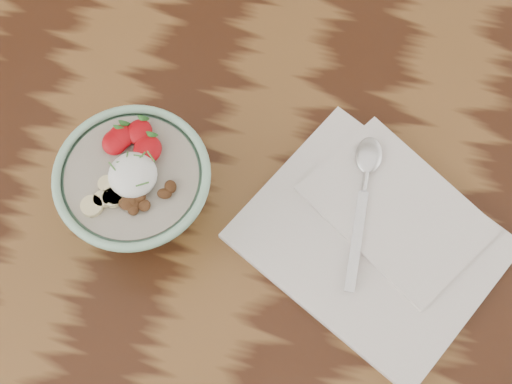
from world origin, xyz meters
TOP-DOWN VIEW (x-y plane):
  - table at (0.00, 0.00)cm, footprint 160.00×90.00cm
  - breakfast_bowl at (-0.66, 3.60)cm, footprint 16.82×16.82cm
  - napkin at (26.38, 6.37)cm, footprint 34.16×31.89cm
  - spoon at (23.83, 12.62)cm, footprint 3.45×19.11cm

SIDE VIEW (x-z plane):
  - table at x=0.00cm, z-range 28.20..103.20cm
  - napkin at x=26.38cm, z-range 74.87..76.54cm
  - spoon at x=23.83cm, z-range 76.59..77.58cm
  - breakfast_bowl at x=-0.66cm, z-range 75.03..86.52cm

